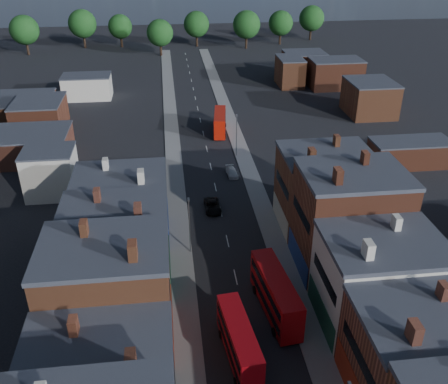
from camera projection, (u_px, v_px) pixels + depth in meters
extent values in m
cube|color=gray|center=(176.00, 183.00, 83.53)|extent=(3.00, 200.00, 0.12)
cube|color=gray|center=(252.00, 179.00, 84.90)|extent=(3.00, 200.00, 0.12)
cylinder|color=slate|center=(190.00, 227.00, 64.33)|extent=(0.16, 0.16, 8.00)
cube|color=slate|center=(189.00, 200.00, 62.42)|extent=(0.25, 0.70, 0.25)
cylinder|color=slate|center=(236.00, 136.00, 91.62)|extent=(0.16, 0.16, 8.00)
cube|color=slate|center=(237.00, 115.00, 89.72)|extent=(0.25, 0.70, 0.25)
cube|color=#B10A11|center=(239.00, 341.00, 48.98)|extent=(3.37, 10.14, 3.98)
cube|color=black|center=(239.00, 347.00, 49.34)|extent=(3.34, 9.36, 0.81)
cube|color=black|center=(239.00, 334.00, 48.53)|extent=(3.34, 9.36, 0.81)
cylinder|color=black|center=(236.00, 382.00, 46.91)|extent=(0.37, 0.93, 0.90)
cylinder|color=black|center=(259.00, 378.00, 47.37)|extent=(0.37, 0.93, 0.90)
cylinder|color=black|center=(221.00, 334.00, 52.36)|extent=(0.37, 0.93, 0.90)
cylinder|color=black|center=(241.00, 331.00, 52.82)|extent=(0.37, 0.93, 0.90)
cube|color=#B10A0D|center=(276.00, 294.00, 54.88)|extent=(3.79, 11.29, 4.43)
cube|color=black|center=(275.00, 300.00, 55.29)|extent=(3.75, 10.42, 0.91)
cube|color=black|center=(276.00, 286.00, 54.38)|extent=(3.75, 10.42, 0.91)
cylinder|color=black|center=(274.00, 332.00, 52.57)|extent=(0.42, 1.03, 1.01)
cylinder|color=black|center=(297.00, 328.00, 53.09)|extent=(0.42, 1.03, 1.01)
cylinder|color=black|center=(255.00, 290.00, 58.63)|extent=(0.42, 1.03, 1.01)
cylinder|color=black|center=(275.00, 287.00, 59.15)|extent=(0.42, 1.03, 1.01)
cube|color=#B91608|center=(220.00, 122.00, 102.83)|extent=(3.52, 10.18, 3.99)
cube|color=black|center=(220.00, 126.00, 103.19)|extent=(3.48, 9.39, 0.82)
cube|color=black|center=(220.00, 118.00, 102.37)|extent=(3.48, 9.39, 0.82)
cylinder|color=black|center=(214.00, 136.00, 100.91)|extent=(0.39, 0.93, 0.91)
cylinder|color=black|center=(225.00, 136.00, 100.90)|extent=(0.39, 0.93, 0.91)
cylinder|color=black|center=(215.00, 125.00, 106.52)|extent=(0.39, 0.93, 0.91)
cylinder|color=black|center=(226.00, 125.00, 106.51)|extent=(0.39, 0.93, 0.91)
imported|color=black|center=(212.00, 206.00, 75.65)|extent=(2.40, 5.02, 1.38)
imported|color=silver|center=(232.00, 172.00, 86.06)|extent=(1.99, 4.28, 1.21)
imported|color=#5A554D|center=(289.00, 295.00, 57.01)|extent=(0.60, 1.16, 1.92)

